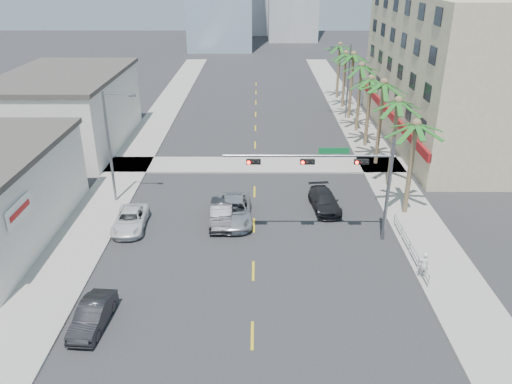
% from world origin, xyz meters
% --- Properties ---
extents(ground, '(260.00, 260.00, 0.00)m').
position_xyz_m(ground, '(0.00, 0.00, 0.00)').
color(ground, '#262628').
rests_on(ground, ground).
extents(sidewalk_right, '(4.00, 120.00, 0.15)m').
position_xyz_m(sidewalk_right, '(12.00, 20.00, 0.07)').
color(sidewalk_right, gray).
rests_on(sidewalk_right, ground).
extents(sidewalk_left, '(4.00, 120.00, 0.15)m').
position_xyz_m(sidewalk_left, '(-12.00, 20.00, 0.07)').
color(sidewalk_left, gray).
rests_on(sidewalk_left, ground).
extents(sidewalk_cross, '(80.00, 4.00, 0.15)m').
position_xyz_m(sidewalk_cross, '(0.00, 22.00, 0.07)').
color(sidewalk_cross, gray).
rests_on(sidewalk_cross, ground).
extents(building_right, '(15.25, 28.00, 15.00)m').
position_xyz_m(building_right, '(21.99, 30.00, 7.50)').
color(building_right, tan).
rests_on(building_right, ground).
extents(building_left_far, '(11.00, 18.00, 7.20)m').
position_xyz_m(building_left_far, '(-19.50, 28.00, 3.60)').
color(building_left_far, beige).
rests_on(building_left_far, ground).
extents(traffic_signal_mast, '(11.12, 0.54, 7.20)m').
position_xyz_m(traffic_signal_mast, '(5.78, 7.95, 5.06)').
color(traffic_signal_mast, slate).
rests_on(traffic_signal_mast, ground).
extents(palm_tree_0, '(4.80, 4.80, 7.80)m').
position_xyz_m(palm_tree_0, '(11.60, 12.00, 7.08)').
color(palm_tree_0, brown).
rests_on(palm_tree_0, ground).
extents(palm_tree_1, '(4.80, 4.80, 8.16)m').
position_xyz_m(palm_tree_1, '(11.60, 17.20, 7.43)').
color(palm_tree_1, brown).
rests_on(palm_tree_1, ground).
extents(palm_tree_2, '(4.80, 4.80, 8.52)m').
position_xyz_m(palm_tree_2, '(11.60, 22.40, 7.78)').
color(palm_tree_2, brown).
rests_on(palm_tree_2, ground).
extents(palm_tree_3, '(4.80, 4.80, 7.80)m').
position_xyz_m(palm_tree_3, '(11.60, 27.60, 7.08)').
color(palm_tree_3, brown).
rests_on(palm_tree_3, ground).
extents(palm_tree_4, '(4.80, 4.80, 8.16)m').
position_xyz_m(palm_tree_4, '(11.60, 32.80, 7.43)').
color(palm_tree_4, brown).
rests_on(palm_tree_4, ground).
extents(palm_tree_5, '(4.80, 4.80, 8.52)m').
position_xyz_m(palm_tree_5, '(11.60, 38.00, 7.78)').
color(palm_tree_5, brown).
rests_on(palm_tree_5, ground).
extents(palm_tree_6, '(4.80, 4.80, 7.80)m').
position_xyz_m(palm_tree_6, '(11.60, 43.20, 7.08)').
color(palm_tree_6, brown).
rests_on(palm_tree_6, ground).
extents(palm_tree_7, '(4.80, 4.80, 8.16)m').
position_xyz_m(palm_tree_7, '(11.60, 48.40, 7.43)').
color(palm_tree_7, brown).
rests_on(palm_tree_7, ground).
extents(streetlight_left, '(2.55, 0.25, 9.00)m').
position_xyz_m(streetlight_left, '(-11.00, 14.00, 5.06)').
color(streetlight_left, slate).
rests_on(streetlight_left, ground).
extents(streetlight_right, '(2.55, 0.25, 9.00)m').
position_xyz_m(streetlight_right, '(11.00, 38.00, 5.06)').
color(streetlight_right, slate).
rests_on(streetlight_right, ground).
extents(guardrail, '(0.08, 8.08, 1.00)m').
position_xyz_m(guardrail, '(10.30, 6.00, 0.67)').
color(guardrail, silver).
rests_on(guardrail, ground).
extents(car_parked_mid, '(1.72, 4.15, 1.34)m').
position_xyz_m(car_parked_mid, '(-8.42, -1.24, 0.67)').
color(car_parked_mid, black).
rests_on(car_parked_mid, ground).
extents(car_parked_far, '(2.43, 4.86, 1.32)m').
position_xyz_m(car_parked_far, '(-8.95, 9.56, 0.66)').
color(car_parked_far, silver).
rests_on(car_parked_far, ground).
extents(car_lane_left, '(1.74, 4.67, 1.52)m').
position_xyz_m(car_lane_left, '(-2.39, 10.42, 0.76)').
color(car_lane_left, black).
rests_on(car_lane_left, ground).
extents(car_lane_center, '(2.88, 5.80, 1.58)m').
position_xyz_m(car_lane_center, '(-1.50, 10.82, 0.79)').
color(car_lane_center, silver).
rests_on(car_lane_center, ground).
extents(car_lane_right, '(2.45, 4.93, 1.38)m').
position_xyz_m(car_lane_right, '(5.50, 12.75, 0.69)').
color(car_lane_right, black).
rests_on(car_lane_right, ground).
extents(pedestrian, '(0.61, 0.41, 1.68)m').
position_xyz_m(pedestrian, '(10.30, 3.18, 0.99)').
color(pedestrian, silver).
rests_on(pedestrian, sidewalk_right).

